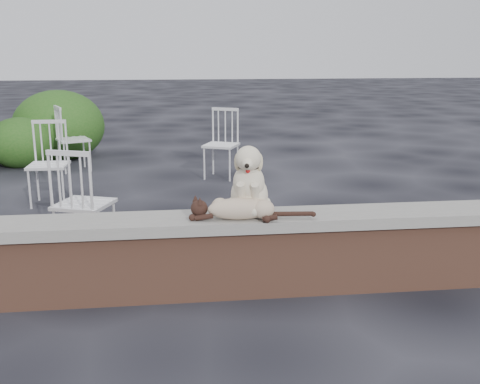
{
  "coord_description": "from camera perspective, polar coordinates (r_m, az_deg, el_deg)",
  "views": [
    {
      "loc": [
        0.35,
        -3.8,
        1.72
      ],
      "look_at": [
        0.84,
        0.2,
        0.7
      ],
      "focal_mm": 42.34,
      "sensor_mm": 36.0,
      "label": 1
    }
  ],
  "objects": [
    {
      "name": "ground",
      "position": [
        4.18,
        -11.29,
        -10.35
      ],
      "size": [
        60.0,
        60.0,
        0.0
      ],
      "primitive_type": "plane",
      "color": "black",
      "rests_on": "ground"
    },
    {
      "name": "brick_wall",
      "position": [
        4.09,
        -11.46,
        -7.16
      ],
      "size": [
        6.0,
        0.3,
        0.5
      ],
      "primitive_type": "cube",
      "color": "brown",
      "rests_on": "ground"
    },
    {
      "name": "capstone",
      "position": [
        3.99,
        -11.66,
        -3.28
      ],
      "size": [
        6.2,
        0.4,
        0.08
      ],
      "primitive_type": "cube",
      "color": "slate",
      "rests_on": "brick_wall"
    },
    {
      "name": "dog",
      "position": [
        3.99,
        0.95,
        1.43
      ],
      "size": [
        0.42,
        0.5,
        0.51
      ],
      "primitive_type": null,
      "rotation": [
        0.0,
        0.0,
        -0.21
      ],
      "color": "beige",
      "rests_on": "capstone"
    },
    {
      "name": "cat",
      "position": [
        3.88,
        0.07,
        -1.53
      ],
      "size": [
        1.05,
        0.45,
        0.17
      ],
      "primitive_type": null,
      "rotation": [
        0.0,
        0.0,
        -0.21
      ],
      "color": "tan",
      "rests_on": "capstone"
    },
    {
      "name": "chair_d",
      "position": [
        7.71,
        -1.92,
        4.87
      ],
      "size": [
        0.74,
        0.74,
        0.94
      ],
      "primitive_type": null,
      "rotation": [
        0.0,
        0.0,
        -0.41
      ],
      "color": "white",
      "rests_on": "ground"
    },
    {
      "name": "chair_b",
      "position": [
        6.71,
        -18.76,
        2.71
      ],
      "size": [
        0.57,
        0.57,
        0.94
      ],
      "primitive_type": null,
      "rotation": [
        0.0,
        0.0,
        -0.02
      ],
      "color": "white",
      "rests_on": "ground"
    },
    {
      "name": "chair_c",
      "position": [
        4.94,
        -15.47,
        -0.98
      ],
      "size": [
        0.72,
        0.72,
        0.94
      ],
      "primitive_type": null,
      "rotation": [
        0.0,
        0.0,
        2.79
      ],
      "color": "white",
      "rests_on": "ground"
    },
    {
      "name": "chair_e",
      "position": [
        8.52,
        -16.45,
        5.2
      ],
      "size": [
        0.73,
        0.73,
        0.94
      ],
      "primitive_type": null,
      "rotation": [
        0.0,
        0.0,
        1.96
      ],
      "color": "white",
      "rests_on": "ground"
    },
    {
      "name": "shrubbery",
      "position": [
        9.3,
        -21.3,
        5.4
      ],
      "size": [
        3.58,
        3.2,
        1.15
      ],
      "color": "#1E4E16",
      "rests_on": "ground"
    }
  ]
}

